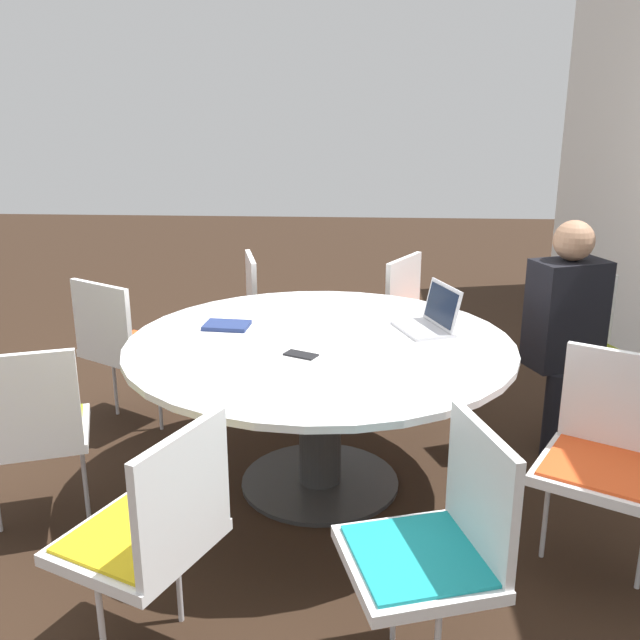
{
  "coord_description": "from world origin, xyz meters",
  "views": [
    {
      "loc": [
        3.03,
        0.18,
        1.77
      ],
      "look_at": [
        0.0,
        0.0,
        0.82
      ],
      "focal_mm": 40.0,
      "sensor_mm": 36.0,
      "label": 1
    }
  ],
  "objects_px": {
    "chair_5": "(153,527)",
    "spiral_notebook": "(227,325)",
    "chair_2": "(273,310)",
    "chair_3": "(123,340)",
    "laptop": "(431,318)",
    "chair_7": "(607,447)",
    "handbag": "(218,369)",
    "chair_6": "(439,538)",
    "person_0": "(567,320)",
    "cell_phone": "(301,355)",
    "chair_0": "(592,346)",
    "chair_4": "(30,424)",
    "chair_1": "(421,316)"
  },
  "relations": [
    {
      "from": "chair_5",
      "to": "chair_6",
      "type": "height_order",
      "value": "same"
    },
    {
      "from": "chair_3",
      "to": "spiral_notebook",
      "type": "distance_m",
      "value": 0.79
    },
    {
      "from": "chair_6",
      "to": "person_0",
      "type": "height_order",
      "value": "person_0"
    },
    {
      "from": "chair_4",
      "to": "spiral_notebook",
      "type": "relative_size",
      "value": 3.85
    },
    {
      "from": "laptop",
      "to": "handbag",
      "type": "bearing_deg",
      "value": -147.88
    },
    {
      "from": "chair_4",
      "to": "handbag",
      "type": "xyz_separation_m",
      "value": [
        -1.59,
        0.44,
        -0.37
      ]
    },
    {
      "from": "chair_1",
      "to": "chair_3",
      "type": "distance_m",
      "value": 1.75
    },
    {
      "from": "chair_7",
      "to": "handbag",
      "type": "bearing_deg",
      "value": -13.02
    },
    {
      "from": "chair_5",
      "to": "laptop",
      "type": "bearing_deg",
      "value": -11.05
    },
    {
      "from": "chair_0",
      "to": "chair_6",
      "type": "distance_m",
      "value": 2.04
    },
    {
      "from": "chair_1",
      "to": "chair_7",
      "type": "relative_size",
      "value": 1.0
    },
    {
      "from": "chair_5",
      "to": "cell_phone",
      "type": "distance_m",
      "value": 1.06
    },
    {
      "from": "chair_5",
      "to": "chair_6",
      "type": "bearing_deg",
      "value": -66.32
    },
    {
      "from": "chair_5",
      "to": "person_0",
      "type": "relative_size",
      "value": 0.71
    },
    {
      "from": "chair_1",
      "to": "chair_6",
      "type": "height_order",
      "value": "same"
    },
    {
      "from": "laptop",
      "to": "spiral_notebook",
      "type": "height_order",
      "value": "laptop"
    },
    {
      "from": "chair_2",
      "to": "chair_4",
      "type": "bearing_deg",
      "value": -39.1
    },
    {
      "from": "chair_2",
      "to": "cell_phone",
      "type": "xyz_separation_m",
      "value": [
        1.38,
        0.3,
        0.22
      ]
    },
    {
      "from": "chair_2",
      "to": "laptop",
      "type": "bearing_deg",
      "value": 27.59
    },
    {
      "from": "person_0",
      "to": "cell_phone",
      "type": "relative_size",
      "value": 7.7
    },
    {
      "from": "spiral_notebook",
      "to": "cell_phone",
      "type": "bearing_deg",
      "value": 46.54
    },
    {
      "from": "chair_6",
      "to": "person_0",
      "type": "distance_m",
      "value": 1.82
    },
    {
      "from": "chair_2",
      "to": "person_0",
      "type": "xyz_separation_m",
      "value": [
        0.73,
        1.59,
        0.19
      ]
    },
    {
      "from": "chair_4",
      "to": "chair_7",
      "type": "relative_size",
      "value": 1.0
    },
    {
      "from": "chair_4",
      "to": "chair_0",
      "type": "bearing_deg",
      "value": 3.65
    },
    {
      "from": "person_0",
      "to": "handbag",
      "type": "xyz_separation_m",
      "value": [
        -0.66,
        -1.93,
        -0.56
      ]
    },
    {
      "from": "laptop",
      "to": "chair_6",
      "type": "bearing_deg",
      "value": -24.77
    },
    {
      "from": "chair_7",
      "to": "chair_6",
      "type": "bearing_deg",
      "value": 71.19
    },
    {
      "from": "cell_phone",
      "to": "handbag",
      "type": "xyz_separation_m",
      "value": [
        -1.31,
        -0.64,
        -0.59
      ]
    },
    {
      "from": "chair_7",
      "to": "cell_phone",
      "type": "xyz_separation_m",
      "value": [
        -0.35,
        -1.19,
        0.22
      ]
    },
    {
      "from": "chair_2",
      "to": "chair_3",
      "type": "xyz_separation_m",
      "value": [
        0.63,
        -0.74,
        0.0
      ]
    },
    {
      "from": "chair_7",
      "to": "laptop",
      "type": "bearing_deg",
      "value": -21.78
    },
    {
      "from": "chair_6",
      "to": "chair_5",
      "type": "bearing_deg",
      "value": 72.55
    },
    {
      "from": "chair_5",
      "to": "spiral_notebook",
      "type": "distance_m",
      "value": 1.35
    },
    {
      "from": "chair_3",
      "to": "chair_7",
      "type": "relative_size",
      "value": 1.0
    },
    {
      "from": "chair_5",
      "to": "laptop",
      "type": "xyz_separation_m",
      "value": [
        -1.36,
        0.96,
        0.27
      ]
    },
    {
      "from": "chair_0",
      "to": "cell_phone",
      "type": "bearing_deg",
      "value": 7.54
    },
    {
      "from": "chair_3",
      "to": "cell_phone",
      "type": "height_order",
      "value": "chair_3"
    },
    {
      "from": "chair_2",
      "to": "spiral_notebook",
      "type": "bearing_deg",
      "value": -19.09
    },
    {
      "from": "chair_3",
      "to": "chair_4",
      "type": "distance_m",
      "value": 1.05
    },
    {
      "from": "chair_7",
      "to": "cell_phone",
      "type": "height_order",
      "value": "chair_7"
    },
    {
      "from": "person_0",
      "to": "chair_3",
      "type": "bearing_deg",
      "value": -23.81
    },
    {
      "from": "chair_3",
      "to": "chair_5",
      "type": "relative_size",
      "value": 1.0
    },
    {
      "from": "chair_6",
      "to": "handbag",
      "type": "relative_size",
      "value": 2.37
    },
    {
      "from": "chair_3",
      "to": "chair_4",
      "type": "relative_size",
      "value": 1.0
    },
    {
      "from": "laptop",
      "to": "cell_phone",
      "type": "distance_m",
      "value": 0.7
    },
    {
      "from": "chair_1",
      "to": "chair_2",
      "type": "xyz_separation_m",
      "value": [
        -0.07,
        -0.92,
        0.0
      ]
    },
    {
      "from": "chair_3",
      "to": "chair_7",
      "type": "xyz_separation_m",
      "value": [
        1.11,
        2.23,
        0.0
      ]
    },
    {
      "from": "chair_5",
      "to": "chair_6",
      "type": "relative_size",
      "value": 1.0
    },
    {
      "from": "chair_0",
      "to": "person_0",
      "type": "height_order",
      "value": "person_0"
    }
  ]
}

